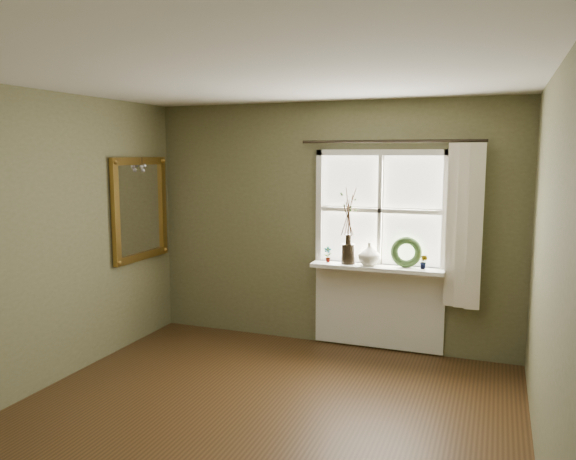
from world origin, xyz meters
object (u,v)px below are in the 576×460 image
Objects in this scene: cream_vase at (369,254)px; gilt_mirror at (140,209)px; dark_jug at (348,254)px; wreath at (406,255)px.

gilt_mirror reaches higher than cream_vase.
dark_jug is 0.19× the size of gilt_mirror.
gilt_mirror is (-2.21, -0.47, 0.44)m from dark_jug.
wreath is (0.59, 0.04, 0.01)m from dark_jug.
cream_vase reaches higher than dark_jug.
dark_jug is 2.30m from gilt_mirror.
dark_jug is 0.88× the size of cream_vase.
cream_vase is 0.21× the size of gilt_mirror.
cream_vase is at bearing 10.97° from gilt_mirror.
cream_vase is at bearing 0.00° from dark_jug.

